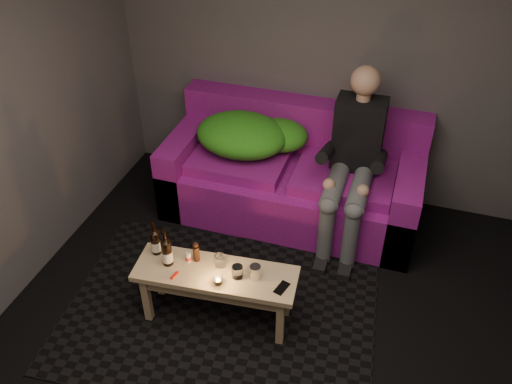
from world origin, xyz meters
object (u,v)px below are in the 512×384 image
sofa (293,177)px  beer_bottle_b (167,252)px  person (353,158)px  coffee_table (216,280)px  beer_bottle_a (155,242)px  steel_cup (255,272)px

sofa → beer_bottle_b: bearing=-110.2°
sofa → person: (0.52, -0.18, 0.41)m
coffee_table → beer_bottle_a: bearing=173.7°
coffee_table → beer_bottle_a: (-0.46, 0.05, 0.18)m
person → coffee_table: size_ratio=1.26×
beer_bottle_a → beer_bottle_b: bearing=-31.6°
beer_bottle_a → person: bearing=45.3°
coffee_table → steel_cup: 0.31m
person → steel_cup: size_ratio=13.97×
steel_cup → sofa: bearing=93.7°
coffee_table → beer_bottle_b: (-0.34, -0.02, 0.19)m
sofa → steel_cup: size_ratio=20.93×
sofa → steel_cup: bearing=-86.3°
person → beer_bottle_a: (-1.17, -1.18, -0.19)m
sofa → beer_bottle_b: (-0.53, -1.43, 0.23)m
coffee_table → person: bearing=60.3°
beer_bottle_a → steel_cup: beer_bottle_a is taller
coffee_table → sofa: bearing=82.5°
person → beer_bottle_b: (-1.04, -1.26, -0.19)m
person → coffee_table: person is taller
beer_bottle_a → coffee_table: bearing=-6.3°
person → beer_bottle_b: size_ratio=4.93×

